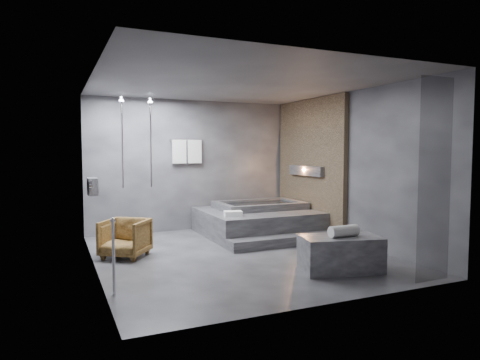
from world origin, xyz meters
name	(u,v)px	position (x,y,z in m)	size (l,w,h in m)	color
room	(254,150)	(0.40, 0.24, 1.73)	(5.00, 5.04, 2.82)	#2B2B2D
tub_deck	(257,222)	(1.05, 1.45, 0.25)	(2.20, 2.00, 0.50)	#303032
tub_step	(286,241)	(1.05, 0.27, 0.09)	(2.20, 0.36, 0.18)	#303032
concrete_bench	(340,254)	(0.95, -1.46, 0.25)	(1.12, 0.61, 0.50)	#373739
driftwood_chair	(125,238)	(-1.74, 0.60, 0.31)	(0.66, 0.68, 0.62)	#442C11
rolled_towel	(344,231)	(0.98, -1.50, 0.58)	(0.16, 0.16, 0.45)	silver
deck_towel	(233,213)	(0.30, 0.94, 0.54)	(0.33, 0.24, 0.09)	white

